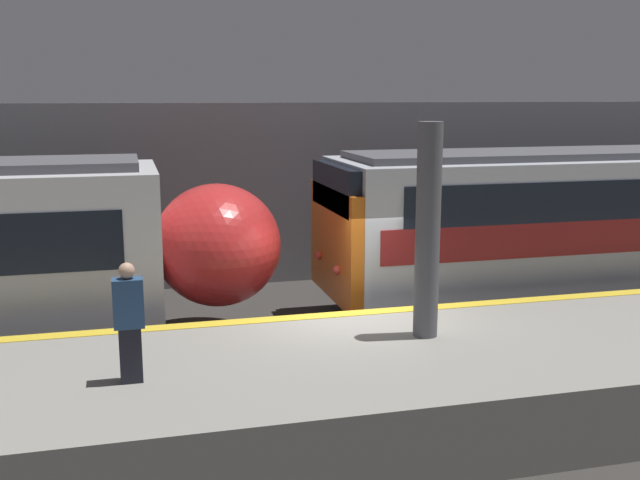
{
  "coord_description": "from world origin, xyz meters",
  "views": [
    {
      "loc": [
        -3.58,
        -11.72,
        4.69
      ],
      "look_at": [
        -0.29,
        0.96,
        2.13
      ],
      "focal_mm": 42.0,
      "sensor_mm": 36.0,
      "label": 1
    }
  ],
  "objects": [
    {
      "name": "support_pillar_near",
      "position": [
        0.72,
        -1.53,
        2.69
      ],
      "size": [
        0.37,
        0.37,
        3.24
      ],
      "color": "#56565B",
      "rests_on": "platform"
    },
    {
      "name": "person_waiting",
      "position": [
        -3.64,
        -2.33,
        1.89
      ],
      "size": [
        0.38,
        0.24,
        1.56
      ],
      "color": "black",
      "rests_on": "platform"
    },
    {
      "name": "platform",
      "position": [
        0.0,
        -2.03,
        0.53
      ],
      "size": [
        40.0,
        4.07,
        1.08
      ],
      "color": "gray",
      "rests_on": "ground"
    },
    {
      "name": "ground_plane",
      "position": [
        0.0,
        0.0,
        0.0
      ],
      "size": [
        120.0,
        120.0,
        0.0
      ],
      "primitive_type": "plane",
      "color": "#33302D"
    },
    {
      "name": "station_rear_barrier",
      "position": [
        0.0,
        6.49,
        2.25
      ],
      "size": [
        50.0,
        0.15,
        4.49
      ],
      "color": "gray",
      "rests_on": "ground"
    }
  ]
}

